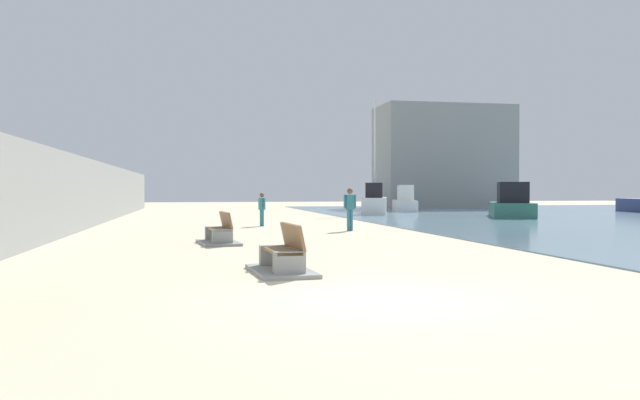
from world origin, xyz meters
name	(u,v)px	position (x,y,z in m)	size (l,w,h in m)	color
ground_plane	(258,228)	(0.00, 18.00, 0.00)	(120.00, 120.00, 0.00)	beige
seawall	(73,194)	(-7.50, 18.00, 1.50)	(0.80, 64.00, 3.00)	gray
bench_near	(283,261)	(-0.97, 3.33, 0.23)	(1.27, 2.18, 0.98)	gray
bench_far	(219,236)	(-1.94, 10.42, 0.23)	(1.35, 2.22, 0.98)	gray
person_walking	(262,207)	(0.33, 19.58, 0.87)	(0.30, 0.49, 1.52)	teal
person_standing	(350,206)	(3.45, 15.59, 1.01)	(0.53, 0.23, 1.72)	teal
boat_far_right	(512,205)	(15.73, 25.32, 0.78)	(4.15, 5.68, 2.07)	#337060
boat_distant	(405,202)	(13.33, 37.74, 0.75)	(3.40, 7.63, 1.99)	white
boat_far_left	(375,202)	(9.25, 32.00, 0.84)	(3.14, 5.65, 7.86)	white
harbor_building	(443,157)	(19.90, 46.00, 4.67)	(12.00, 6.00, 9.34)	gray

